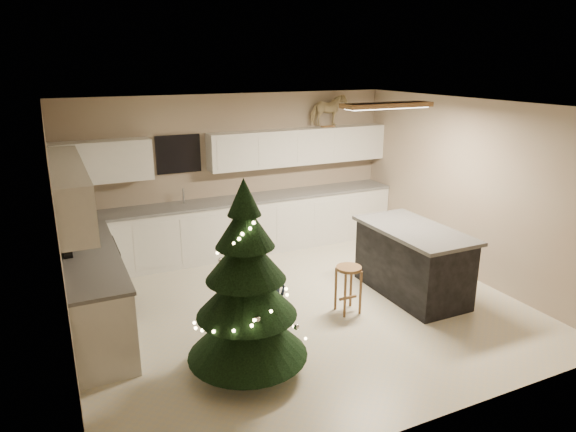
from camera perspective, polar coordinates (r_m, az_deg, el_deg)
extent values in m
plane|color=beige|center=(6.85, 1.27, -10.03)|extent=(5.50, 5.50, 0.00)
cube|color=gray|center=(8.61, -6.13, 4.72)|extent=(5.50, 0.02, 2.60)
cube|color=gray|center=(4.41, 16.13, -7.87)|extent=(5.50, 0.02, 2.60)
cube|color=gray|center=(5.75, -24.04, -2.87)|extent=(0.02, 5.00, 2.60)
cube|color=gray|center=(7.95, 19.40, 2.82)|extent=(0.02, 5.00, 2.60)
cube|color=silver|center=(6.13, 1.43, 12.21)|extent=(5.50, 5.00, 0.02)
cube|color=brown|center=(6.89, 10.97, 12.02)|extent=(1.25, 0.32, 0.06)
cube|color=white|center=(6.90, 10.95, 11.73)|extent=(1.15, 0.24, 0.02)
cube|color=silver|center=(8.55, -5.29, -1.24)|extent=(5.48, 0.60, 0.90)
cube|color=silver|center=(6.62, -20.75, -7.88)|extent=(0.60, 2.60, 0.90)
cube|color=slate|center=(8.41, -5.35, 1.79)|extent=(5.48, 0.62, 0.04)
cube|color=slate|center=(6.45, -21.09, -4.06)|extent=(0.62, 2.60, 0.04)
cube|color=silver|center=(7.94, -19.96, 5.72)|extent=(1.40, 0.35, 0.60)
cube|color=silver|center=(8.81, 1.30, 7.74)|extent=(3.20, 0.35, 0.60)
cube|color=silver|center=(6.34, -23.14, 2.77)|extent=(0.35, 2.60, 0.60)
cube|color=black|center=(8.26, -12.09, 6.75)|extent=(0.70, 0.04, 0.60)
cube|color=#99999E|center=(8.18, -11.30, 0.95)|extent=(0.55, 0.40, 0.06)
cylinder|color=#99999E|center=(8.23, -11.54, 2.19)|extent=(0.03, 0.03, 0.24)
cube|color=black|center=(6.90, -20.81, -6.88)|extent=(0.64, 0.75, 0.90)
cube|color=black|center=(6.68, -23.47, -2.42)|extent=(0.10, 0.75, 0.30)
cube|color=black|center=(7.24, 13.62, -5.09)|extent=(0.80, 1.60, 0.90)
cube|color=#353535|center=(7.08, 13.88, -1.51)|extent=(0.90, 1.70, 0.05)
cylinder|color=brown|center=(6.52, 6.78, -5.78)|extent=(0.32, 0.32, 0.04)
cylinder|color=brown|center=(6.50, 6.35, -8.81)|extent=(0.03, 0.03, 0.58)
cylinder|color=brown|center=(6.62, 8.06, -8.41)|extent=(0.03, 0.03, 0.58)
cylinder|color=brown|center=(6.68, 5.33, -8.06)|extent=(0.03, 0.03, 0.58)
cylinder|color=brown|center=(6.79, 7.00, -7.69)|extent=(0.03, 0.03, 0.58)
cube|color=brown|center=(6.69, 6.66, -9.01)|extent=(0.25, 0.03, 0.03)
cylinder|color=#3F2816|center=(5.55, -4.46, -15.42)|extent=(0.11, 0.11, 0.27)
cone|color=black|center=(5.37, -4.55, -12.12)|extent=(1.24, 1.24, 0.64)
cone|color=black|center=(5.18, -4.66, -8.14)|extent=(1.02, 1.02, 0.55)
cone|color=black|center=(5.04, -4.75, -4.38)|extent=(0.80, 0.80, 0.50)
cone|color=black|center=(4.93, -4.84, -0.92)|extent=(0.58, 0.58, 0.46)
cone|color=black|center=(4.85, -4.92, 2.16)|extent=(0.33, 0.33, 0.36)
sphere|color=#FFD88C|center=(5.73, 1.74, -13.21)|extent=(0.03, 0.03, 0.03)
sphere|color=#FFD88C|center=(5.86, 0.25, -11.97)|extent=(0.03, 0.03, 0.03)
sphere|color=#FFD88C|center=(5.94, -1.66, -11.07)|extent=(0.03, 0.03, 0.03)
sphere|color=#FFD88C|center=(5.96, -3.76, -10.51)|extent=(0.03, 0.03, 0.03)
sphere|color=#FFD88C|center=(5.92, -5.84, -10.28)|extent=(0.03, 0.03, 0.03)
sphere|color=#FFD88C|center=(5.82, -7.71, -10.35)|extent=(0.03, 0.03, 0.03)
sphere|color=#FFD88C|center=(5.68, -9.18, -10.65)|extent=(0.03, 0.03, 0.03)
sphere|color=#FFD88C|center=(5.50, -10.09, -11.12)|extent=(0.03, 0.03, 0.03)
sphere|color=#FFD88C|center=(5.31, -10.32, -11.66)|extent=(0.03, 0.03, 0.03)
sphere|color=#FFD88C|center=(5.14, -9.81, -12.14)|extent=(0.03, 0.03, 0.03)
sphere|color=#FFD88C|center=(4.99, -8.59, -12.44)|extent=(0.03, 0.03, 0.03)
sphere|color=#FFD88C|center=(4.88, -6.84, -12.44)|extent=(0.03, 0.03, 0.03)
sphere|color=#FFD88C|center=(4.84, -4.85, -12.08)|extent=(0.03, 0.03, 0.03)
sphere|color=#FFD88C|center=(4.85, -2.95, -11.37)|extent=(0.03, 0.03, 0.03)
sphere|color=#FFD88C|center=(4.91, -1.44, -10.38)|extent=(0.03, 0.03, 0.03)
sphere|color=#FFD88C|center=(5.00, -0.50, -9.24)|extent=(0.03, 0.03, 0.03)
sphere|color=#FFD88C|center=(5.12, -0.20, -8.09)|extent=(0.03, 0.03, 0.03)
sphere|color=#FFD88C|center=(5.22, -0.49, -7.00)|extent=(0.03, 0.03, 0.03)
sphere|color=#FFD88C|center=(5.31, -1.25, -6.06)|extent=(0.03, 0.03, 0.03)
sphere|color=#FFD88C|center=(5.37, -2.34, -5.29)|extent=(0.03, 0.03, 0.03)
sphere|color=#FFD88C|center=(5.40, -3.60, -4.70)|extent=(0.03, 0.03, 0.03)
sphere|color=#FFD88C|center=(5.38, -4.88, -4.29)|extent=(0.03, 0.03, 0.03)
sphere|color=#FFD88C|center=(5.33, -6.04, -4.02)|extent=(0.03, 0.03, 0.03)
sphere|color=#FFD88C|center=(5.25, -6.96, -3.87)|extent=(0.03, 0.03, 0.03)
sphere|color=#FFD88C|center=(5.15, -7.54, -3.77)|extent=(0.03, 0.03, 0.03)
sphere|color=#FFD88C|center=(5.05, -7.74, -3.69)|extent=(0.03, 0.03, 0.03)
sphere|color=#FFD88C|center=(4.95, -7.54, -3.56)|extent=(0.03, 0.03, 0.03)
sphere|color=#FFD88C|center=(4.86, -7.00, -3.35)|extent=(0.03, 0.03, 0.03)
sphere|color=#FFD88C|center=(4.80, -6.23, -3.01)|extent=(0.03, 0.03, 0.03)
sphere|color=#FFD88C|center=(4.77, -5.36, -2.55)|extent=(0.03, 0.03, 0.03)
sphere|color=#FFD88C|center=(4.77, -4.54, -1.98)|extent=(0.03, 0.03, 0.03)
sphere|color=#FFD88C|center=(4.79, -3.89, -1.33)|extent=(0.03, 0.03, 0.03)
sphere|color=#FFD88C|center=(4.82, -3.49, -0.65)|extent=(0.03, 0.03, 0.03)
sphere|color=#FFD88C|center=(4.86, -3.35, 0.04)|extent=(0.03, 0.03, 0.03)
sphere|color=#FFD88C|center=(4.89, -3.45, 0.70)|extent=(0.03, 0.03, 0.03)
sphere|color=#FFD88C|center=(4.91, -3.72, 1.32)|extent=(0.03, 0.03, 0.03)
sphere|color=#FFD88C|center=(4.92, -4.10, 1.88)|extent=(0.03, 0.03, 0.03)
sphere|color=#FFD88C|center=(4.92, -4.50, 2.39)|extent=(0.03, 0.03, 0.03)
sphere|color=#FFD88C|center=(4.90, -4.84, 2.87)|extent=(0.03, 0.03, 0.03)
sphere|color=silver|center=(5.61, 0.82, -12.12)|extent=(0.06, 0.06, 0.06)
sphere|color=silver|center=(5.58, -8.72, -10.17)|extent=(0.06, 0.06, 0.06)
sphere|color=silver|center=(4.88, -4.38, -11.46)|extent=(0.06, 0.06, 0.06)
sphere|color=silver|center=(5.34, -1.92, -6.37)|extent=(0.06, 0.06, 0.06)
sphere|color=silver|center=(5.14, -7.49, -5.00)|extent=(0.06, 0.06, 0.06)
sphere|color=silver|center=(4.83, -4.02, -3.71)|extent=(0.06, 0.06, 0.06)
sphere|color=silver|center=(5.01, -4.16, -0.46)|extent=(0.06, 0.06, 0.06)
sphere|color=silver|center=(4.87, -5.33, 1.49)|extent=(0.06, 0.06, 0.06)
imported|color=black|center=(6.17, -1.41, -9.22)|extent=(0.31, 0.24, 0.77)
cube|color=brown|center=(8.99, 4.59, 9.87)|extent=(0.25, 0.02, 0.02)
cube|color=brown|center=(9.06, 4.34, 9.93)|extent=(0.25, 0.02, 0.02)
imported|color=tan|center=(9.00, 4.50, 11.64)|extent=(0.65, 0.34, 0.53)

